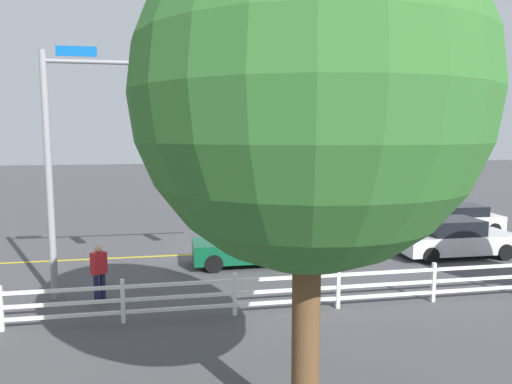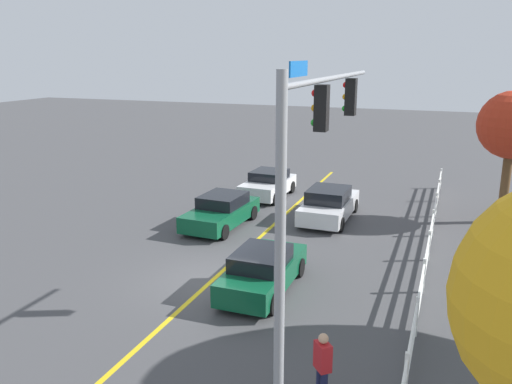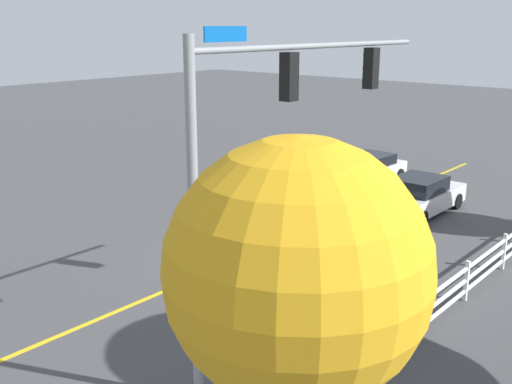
{
  "view_description": "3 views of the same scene",
  "coord_description": "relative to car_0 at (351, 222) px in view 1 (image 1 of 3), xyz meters",
  "views": [
    {
      "loc": [
        2.98,
        18.77,
        4.82
      ],
      "look_at": [
        -0.16,
        1.66,
        2.69
      ],
      "focal_mm": 33.3,
      "sensor_mm": 36.0,
      "label": 1
    },
    {
      "loc": [
        14.87,
        7.2,
        7.38
      ],
      "look_at": [
        -0.63,
        1.34,
        3.05
      ],
      "focal_mm": 37.19,
      "sensor_mm": 36.0,
      "label": 2
    },
    {
      "loc": [
        13.58,
        12.19,
        7.29
      ],
      "look_at": [
        0.05,
        0.5,
        2.3
      ],
      "focal_mm": 42.22,
      "sensor_mm": 36.0,
      "label": 3
    }
  ],
  "objects": [
    {
      "name": "car_3",
      "position": [
        5.55,
        3.95,
        0.0
      ],
      "size": [
        4.29,
        1.8,
        1.42
      ],
      "rotation": [
        0.0,
        0.0,
        3.14
      ],
      "color": "#0C4C2D",
      "rests_on": "ground_plane"
    },
    {
      "name": "pedestrian",
      "position": [
        10.46,
        7.1,
        0.24
      ],
      "size": [
        0.47,
        0.46,
        1.69
      ],
      "rotation": [
        0.0,
        0.0,
        5.42
      ],
      "color": "#191E3F",
      "rests_on": "ground_plane"
    },
    {
      "name": "white_rail_fence",
      "position": [
        2.44,
        8.77,
        -0.08
      ],
      "size": [
        26.1,
        0.1,
        1.15
      ],
      "color": "white",
      "rests_on": "ground_plane"
    },
    {
      "name": "tree_0",
      "position": [
        6.38,
        14.09,
        4.68
      ],
      "size": [
        5.19,
        5.19,
        7.98
      ],
      "color": "brown",
      "rests_on": "ground_plane"
    },
    {
      "name": "ground_plane",
      "position": [
        5.44,
        2.11,
        -0.69
      ],
      "size": [
        120.0,
        120.0,
        0.0
      ],
      "primitive_type": "plane",
      "color": "#444447"
    },
    {
      "name": "car_0",
      "position": [
        0.0,
        0.0,
        0.0
      ],
      "size": [
        4.43,
        2.13,
        1.41
      ],
      "rotation": [
        0.0,
        0.0,
        6.24
      ],
      "color": "#0C4C2D",
      "rests_on": "ground_plane"
    },
    {
      "name": "car_2",
      "position": [
        -2.6,
        4.21,
        0.04
      ],
      "size": [
        4.58,
        2.02,
        1.51
      ],
      "rotation": [
        0.0,
        0.0,
        3.13
      ],
      "color": "silver",
      "rests_on": "ground_plane"
    },
    {
      "name": "signal_assembly",
      "position": [
        9.55,
        6.54,
        4.44
      ],
      "size": [
        8.04,
        0.38,
        7.26
      ],
      "color": "gray",
      "rests_on": "ground_plane"
    },
    {
      "name": "lane_center_stripe",
      "position": [
        1.44,
        2.11,
        -0.68
      ],
      "size": [
        28.0,
        0.16,
        0.01
      ],
      "primitive_type": "cube",
      "color": "gold",
      "rests_on": "ground_plane"
    },
    {
      "name": "car_1",
      "position": [
        -5.41,
        0.27,
        -0.0
      ],
      "size": [
        3.97,
        2.09,
        1.4
      ],
      "rotation": [
        0.0,
        0.0,
        6.25
      ],
      "color": "silver",
      "rests_on": "ground_plane"
    }
  ]
}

